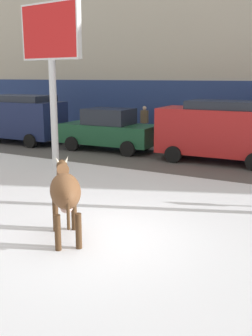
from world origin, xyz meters
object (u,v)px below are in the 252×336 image
object	(u,v)px
car_navy_van	(19,117)
pedestrian_far_left	(144,123)
car_darkgreen_sedan	(109,130)
car_red_van	(221,130)
cow_brown	(65,191)
billboard	(51,42)

from	to	relation	value
car_navy_van	pedestrian_far_left	distance (m)	6.25
car_darkgreen_sedan	car_red_van	bearing A→B (deg)	-0.17
car_navy_van	cow_brown	bearing A→B (deg)	-42.31
car_navy_van	pedestrian_far_left	world-z (taller)	car_navy_van
car_red_van	pedestrian_far_left	size ratio (longest dim) A/B	2.70
billboard	pedestrian_far_left	xyz separation A→B (m)	(-0.16, 7.38, -3.43)
car_red_van	car_darkgreen_sedan	bearing A→B (deg)	179.83
cow_brown	car_navy_van	xyz separation A→B (m)	(-9.34, 8.50, 0.25)
car_navy_van	car_darkgreen_sedan	xyz separation A→B (m)	(4.98, 0.32, -0.33)
car_navy_van	car_darkgreen_sedan	world-z (taller)	car_navy_van
cow_brown	car_darkgreen_sedan	size ratio (longest dim) A/B	0.40
car_darkgreen_sedan	car_navy_van	bearing A→B (deg)	-176.36
car_red_van	pedestrian_far_left	xyz separation A→B (m)	(-4.90, 3.38, -0.36)
billboard	car_navy_van	world-z (taller)	billboard
car_darkgreen_sedan	pedestrian_far_left	distance (m)	3.37
car_red_van	cow_brown	bearing A→B (deg)	-93.88
car_darkgreen_sedan	cow_brown	bearing A→B (deg)	-63.70
cow_brown	car_darkgreen_sedan	xyz separation A→B (m)	(-4.36, 8.81, -0.09)
car_navy_van	pedestrian_far_left	xyz separation A→B (m)	(5.04, 3.69, -0.36)
car_navy_van	car_red_van	bearing A→B (deg)	1.74
car_navy_van	car_red_van	size ratio (longest dim) A/B	1.00
cow_brown	billboard	bearing A→B (deg)	130.71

